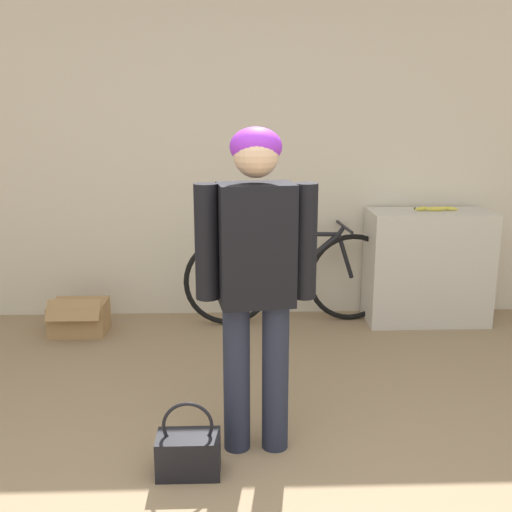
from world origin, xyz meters
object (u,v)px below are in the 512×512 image
handbag (189,452)px  bicycle (291,276)px  banana (435,209)px  cardboard_box (79,317)px  person (256,264)px

handbag → bicycle: bearing=72.0°
handbag → banana: bearing=48.9°
handbag → cardboard_box: bearing=117.6°
banana → handbag: bearing=-131.1°
handbag → cardboard_box: 2.05m
person → handbag: bearing=-154.5°
handbag → cardboard_box: (-0.95, 1.81, 0.01)m
handbag → person: bearing=33.7°
bicycle → banana: (1.09, 0.01, 0.52)m
bicycle → handbag: 2.11m
bicycle → cardboard_box: bearing=-178.2°
person → handbag: (-0.32, -0.21, -0.83)m
bicycle → handbag: bicycle is taller
person → bicycle: (0.33, 1.78, -0.57)m
person → cardboard_box: size_ratio=3.87×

